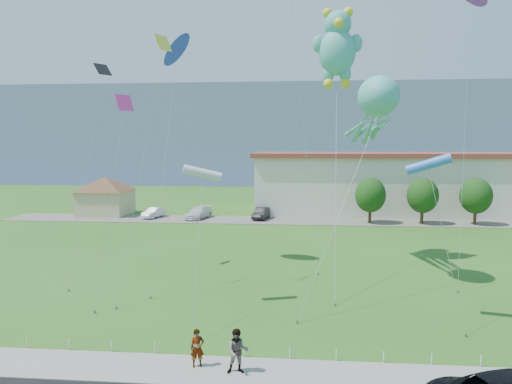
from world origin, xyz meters
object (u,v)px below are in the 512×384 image
(pedestrian_left, at_px, (197,348))
(parked_car_silver, at_px, (154,213))
(octopus_kite, at_px, (375,109))
(parked_car_black, at_px, (262,213))
(pedestrian_right, at_px, (238,351))
(teddy_bear_kite, at_px, (337,46))
(warehouse, at_px, (478,183))
(parked_car_white, at_px, (199,213))
(pavilion, at_px, (105,192))

(pedestrian_left, relative_size, parked_car_silver, 0.40)
(pedestrian_left, bearing_deg, octopus_kite, 38.83)
(parked_car_silver, relative_size, parked_car_black, 0.91)
(pedestrian_right, distance_m, parked_car_silver, 41.66)
(pedestrian_right, xyz_separation_m, octopus_kite, (7.61, 14.57, 10.69))
(parked_car_silver, relative_size, teddy_bear_kite, 0.20)
(warehouse, distance_m, pedestrian_right, 54.23)
(parked_car_white, height_order, teddy_bear_kite, teddy_bear_kite)
(pavilion, xyz_separation_m, parked_car_silver, (7.25, -2.28, -2.32))
(pavilion, relative_size, octopus_kite, 0.64)
(parked_car_black, distance_m, octopus_kite, 28.25)
(teddy_bear_kite, bearing_deg, octopus_kite, -60.61)
(pedestrian_left, xyz_separation_m, octopus_kite, (9.35, 14.17, 10.81))
(warehouse, xyz_separation_m, parked_car_silver, (-42.75, -8.28, -3.42))
(parked_car_white, bearing_deg, pedestrian_left, -62.81)
(pedestrian_right, bearing_deg, pavilion, 112.08)
(pedestrian_right, xyz_separation_m, parked_car_silver, (-15.67, 38.60, -0.31))
(pedestrian_right, relative_size, octopus_kite, 0.13)
(parked_car_black, height_order, octopus_kite, octopus_kite)
(warehouse, relative_size, octopus_kite, 4.25)
(warehouse, bearing_deg, pavilion, -173.16)
(pavilion, bearing_deg, pedestrian_right, -60.73)
(pedestrian_right, relative_size, parked_car_silver, 0.47)
(pavilion, xyz_separation_m, pedestrian_left, (21.18, -40.49, -2.13))
(pavilion, distance_m, teddy_bear_kite, 38.53)
(pedestrian_left, relative_size, parked_car_white, 0.32)
(parked_car_white, bearing_deg, warehouse, 27.99)
(pedestrian_right, relative_size, parked_car_white, 0.37)
(warehouse, distance_m, octopus_kite, 38.48)
(pedestrian_left, bearing_deg, pavilion, 99.87)
(parked_car_white, xyz_separation_m, teddy_bear_kite, (15.19, -19.89, 15.98))
(octopus_kite, bearing_deg, warehouse, 58.93)
(pedestrian_left, distance_m, pedestrian_right, 1.79)
(octopus_kite, distance_m, teddy_bear_kite, 6.85)
(warehouse, bearing_deg, pedestrian_left, -121.80)
(pedestrian_right, height_order, octopus_kite, octopus_kite)
(pedestrian_right, bearing_deg, parked_car_silver, 104.90)
(warehouse, height_order, pedestrian_left, warehouse)
(pedestrian_right, distance_m, octopus_kite, 19.61)
(parked_car_silver, xyz_separation_m, teddy_bear_kite, (21.01, -20.01, 16.06))
(parked_car_black, bearing_deg, pedestrian_right, -76.19)
(pedestrian_left, height_order, teddy_bear_kite, teddy_bear_kite)
(parked_car_silver, bearing_deg, octopus_kite, -29.55)
(pavilion, relative_size, parked_car_black, 2.15)
(pavilion, height_order, pedestrian_right, pavilion)
(warehouse, distance_m, parked_car_white, 38.02)
(pedestrian_left, bearing_deg, parked_car_silver, 92.28)
(parked_car_white, bearing_deg, teddy_bear_kite, -37.46)
(warehouse, distance_m, parked_car_silver, 43.68)
(pavilion, distance_m, octopus_kite, 41.23)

